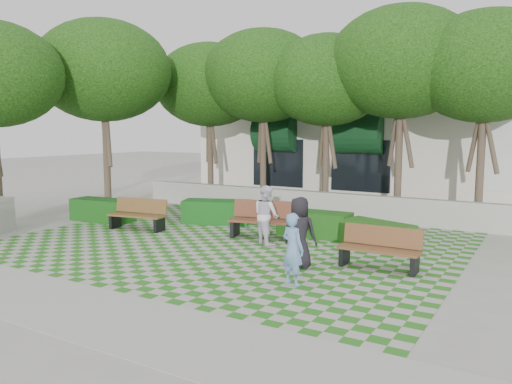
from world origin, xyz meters
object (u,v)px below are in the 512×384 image
Objects in this scene: bench_east at (380,249)px; bench_west at (138,215)px; hedge_midright at (314,224)px; person_dark at (299,232)px; hedge_west at (103,210)px; bench_mid at (265,220)px; hedge_east at (378,234)px; person_white at (266,215)px; person_blue at (293,249)px; hedge_midleft at (217,212)px.

bench_east is 0.94× the size of bench_west.
person_dark reaches higher than hedge_midright.
bench_mid is at bearing 5.05° from hedge_west.
person_dark is (-0.93, -2.88, 0.47)m from hedge_east.
hedge_east is at bearing -112.46° from person_dark.
bench_east is 3.63m from hedge_midright.
bench_east is 0.85× the size of hedge_midright.
bench_west is (-7.87, 0.51, 0.01)m from bench_east.
bench_west is 6.42m from person_dark.
hedge_east is (-0.68, 2.06, -0.11)m from bench_east.
hedge_east is at bearing -3.31° from bench_mid.
person_white reaches higher than hedge_east.
bench_mid reaches higher than hedge_midright.
bench_east is 1.84m from person_dark.
hedge_midright is (-2.70, 2.44, -0.08)m from bench_east.
bench_mid is 4.47m from person_blue.
hedge_east is at bearing 107.90° from bench_east.
hedge_east is at bearing 2.87° from bench_west.
person_blue is (2.69, -3.56, 0.22)m from bench_mid.
bench_west is 1.30× the size of person_blue.
person_dark is (2.23, -2.33, 0.30)m from bench_mid.
person_dark is 1.00× the size of person_white.
hedge_west is (-6.13, -0.54, -0.13)m from bench_mid.
hedge_midleft is at bearing 45.61° from bench_west.
hedge_east is 3.06m from person_dark.
hedge_midright is 0.97× the size of hedge_west.
hedge_midleft is (-5.69, 0.60, 0.05)m from hedge_east.
bench_mid is 0.97× the size of hedge_west.
hedge_midleft is at bearing -2.20° from person_white.
hedge_midleft is 7.04m from person_blue.
bench_mid reaches higher than hedge_west.
hedge_midright is 0.95× the size of hedge_midleft.
bench_west is at bearing -179.39° from bench_mid.
hedge_midright is at bearing -84.45° from person_white.
person_white is (2.96, -1.82, 0.42)m from hedge_midleft.
bench_west is (-4.04, -0.99, -0.05)m from bench_mid.
person_blue is (-0.47, -4.12, 0.40)m from hedge_east.
hedge_midright reaches higher than hedge_east.
bench_mid is 6.15m from hedge_west.
person_blue is at bearing -96.53° from hedge_east.
bench_west is 0.88× the size of hedge_west.
bench_mid is 0.96× the size of hedge_midleft.
person_dark reaches higher than hedge_midleft.
hedge_midright is (5.18, 1.92, -0.10)m from bench_west.
person_blue is 3.66m from person_white.
hedge_midright is at bearing 11.44° from hedge_west.
bench_west reaches higher than hedge_midright.
bench_mid reaches higher than hedge_midleft.
person_dark is at bearing -71.51° from hedge_midright.
hedge_west is at bearing -16.68° from person_dark.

